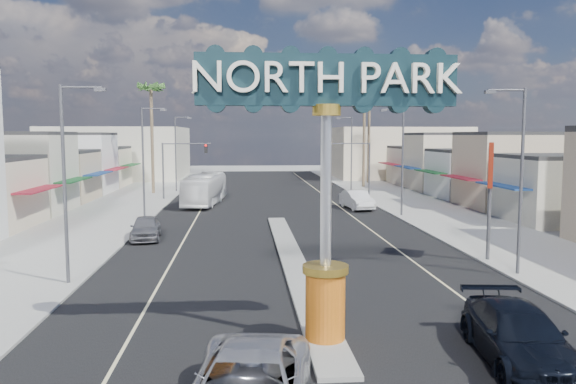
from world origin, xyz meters
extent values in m
plane|color=gray|center=(0.00, 30.00, 0.00)|extent=(160.00, 160.00, 0.00)
cube|color=black|center=(0.00, 30.00, 0.01)|extent=(20.00, 120.00, 0.01)
cube|color=gray|center=(0.00, 14.00, 0.08)|extent=(1.30, 30.00, 0.16)
cube|color=gray|center=(-14.00, 30.00, 0.06)|extent=(8.00, 120.00, 0.12)
cube|color=gray|center=(14.00, 30.00, 0.06)|extent=(8.00, 120.00, 0.12)
cube|color=beige|center=(-24.00, 43.00, 3.00)|extent=(12.00, 42.00, 6.00)
cube|color=#B7B29E|center=(24.00, 43.00, 3.00)|extent=(12.00, 42.00, 6.00)
cube|color=#B7B29E|center=(-22.00, 75.00, 4.00)|extent=(20.00, 20.00, 8.00)
cube|color=beige|center=(22.00, 75.00, 4.00)|extent=(20.00, 20.00, 8.00)
cylinder|color=#B35C0D|center=(0.00, 2.00, 1.26)|extent=(1.30, 1.30, 2.20)
cylinder|color=gold|center=(0.00, 2.00, 2.49)|extent=(1.50, 1.50, 0.25)
cylinder|color=#B7B7BC|center=(0.00, 2.00, 5.01)|extent=(0.36, 0.36, 4.80)
cylinder|color=gold|center=(0.00, 2.00, 7.58)|extent=(0.90, 0.90, 0.35)
cube|color=black|center=(0.00, 2.00, 8.51)|extent=(8.20, 0.50, 1.60)
cylinder|color=#47474C|center=(-11.00, 44.00, 3.00)|extent=(0.18, 0.18, 6.00)
cylinder|color=#47474C|center=(-8.50, 44.00, 5.90)|extent=(5.00, 0.12, 0.12)
cube|color=black|center=(-6.50, 44.00, 5.40)|extent=(0.32, 0.32, 1.00)
sphere|color=red|center=(-6.50, 43.82, 5.72)|extent=(0.22, 0.22, 0.22)
cylinder|color=#47474C|center=(11.00, 44.00, 3.00)|extent=(0.18, 0.18, 6.00)
cylinder|color=#47474C|center=(8.50, 44.00, 5.90)|extent=(5.00, 0.12, 0.12)
cube|color=black|center=(6.50, 44.00, 5.40)|extent=(0.32, 0.32, 1.00)
sphere|color=red|center=(6.50, 43.82, 5.72)|extent=(0.22, 0.22, 0.22)
cylinder|color=#47474C|center=(-10.60, 10.00, 4.50)|extent=(0.16, 0.16, 9.00)
cylinder|color=#47474C|center=(-9.70, 10.00, 8.90)|extent=(1.80, 0.10, 0.10)
cube|color=#47474C|center=(-8.90, 10.00, 8.80)|extent=(0.50, 0.22, 0.15)
cylinder|color=#47474C|center=(-10.60, 30.00, 4.50)|extent=(0.16, 0.16, 9.00)
cylinder|color=#47474C|center=(-9.70, 30.00, 8.90)|extent=(1.80, 0.10, 0.10)
cube|color=#47474C|center=(-8.90, 30.00, 8.80)|extent=(0.50, 0.22, 0.15)
cylinder|color=#47474C|center=(-10.60, 52.00, 4.50)|extent=(0.16, 0.16, 9.00)
cylinder|color=#47474C|center=(-9.70, 52.00, 8.90)|extent=(1.80, 0.10, 0.10)
cube|color=#47474C|center=(-8.90, 52.00, 8.80)|extent=(0.50, 0.22, 0.15)
cylinder|color=#47474C|center=(10.60, 10.00, 4.50)|extent=(0.16, 0.16, 9.00)
cylinder|color=#47474C|center=(9.70, 10.00, 8.90)|extent=(1.80, 0.10, 0.10)
cube|color=#47474C|center=(8.90, 10.00, 8.80)|extent=(0.50, 0.22, 0.15)
cylinder|color=#47474C|center=(10.60, 30.00, 4.50)|extent=(0.16, 0.16, 9.00)
cylinder|color=#47474C|center=(9.70, 30.00, 8.90)|extent=(1.80, 0.10, 0.10)
cube|color=#47474C|center=(8.90, 30.00, 8.80)|extent=(0.50, 0.22, 0.15)
cylinder|color=#47474C|center=(10.60, 52.00, 4.50)|extent=(0.16, 0.16, 9.00)
cylinder|color=#47474C|center=(9.70, 52.00, 8.90)|extent=(1.80, 0.10, 0.10)
cube|color=#47474C|center=(8.90, 52.00, 8.80)|extent=(0.50, 0.22, 0.15)
cylinder|color=brown|center=(-13.00, 50.00, 6.00)|extent=(0.36, 0.36, 12.00)
cylinder|color=brown|center=(13.00, 56.00, 5.50)|extent=(0.36, 0.36, 11.00)
cylinder|color=brown|center=(15.00, 62.00, 6.50)|extent=(0.36, 0.36, 13.00)
imported|color=black|center=(5.53, -0.06, 0.84)|extent=(3.01, 6.02, 1.68)
imported|color=slate|center=(-9.00, 21.14, 0.78)|extent=(2.26, 4.71, 1.55)
imported|color=silver|center=(7.80, 34.93, 0.86)|extent=(2.52, 5.42, 1.72)
imported|color=white|center=(-6.38, 39.58, 1.52)|extent=(3.85, 11.13, 3.04)
cylinder|color=#47474C|center=(10.50, 13.13, 2.09)|extent=(0.20, 0.20, 3.93)
cube|color=maroon|center=(10.50, 13.13, 5.23)|extent=(1.05, 1.89, 2.36)
cube|color=white|center=(10.38, 13.19, 5.23)|extent=(0.68, 1.44, 1.87)
camera|label=1|loc=(-2.65, -15.66, 6.80)|focal=35.00mm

